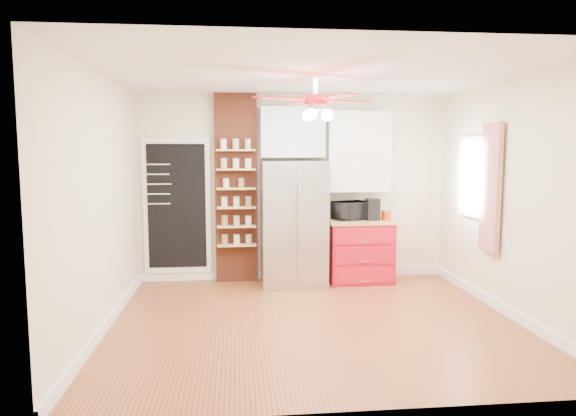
{
  "coord_description": "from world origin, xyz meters",
  "views": [
    {
      "loc": [
        -0.86,
        -5.49,
        1.9
      ],
      "look_at": [
        -0.2,
        0.9,
        1.17
      ],
      "focal_mm": 32.0,
      "sensor_mm": 36.0,
      "label": 1
    }
  ],
  "objects": [
    {
      "name": "pantry_jar_oats",
      "position": [
        -0.99,
        1.79,
        1.43
      ],
      "size": [
        0.1,
        0.1,
        0.12
      ],
      "primitive_type": "cylinder",
      "rotation": [
        0.0,
        0.0,
        -0.2
      ],
      "color": "beige",
      "rests_on": "brick_pillar"
    },
    {
      "name": "fridge",
      "position": [
        -0.05,
        1.63,
        0.88
      ],
      "size": [
        0.9,
        0.7,
        1.75
      ],
      "primitive_type": "cube",
      "color": "#A2A2A6",
      "rests_on": "floor"
    },
    {
      "name": "window",
      "position": [
        2.23,
        0.9,
        1.55
      ],
      "size": [
        0.04,
        0.75,
        1.05
      ],
      "primitive_type": "cube",
      "color": "white",
      "rests_on": "wall_right"
    },
    {
      "name": "toaster_oven",
      "position": [
        0.79,
        1.74,
        1.03
      ],
      "size": [
        0.55,
        0.46,
        0.26
      ],
      "primitive_type": "imported",
      "rotation": [
        0.0,
        0.0,
        0.32
      ],
      "color": "black",
      "rests_on": "red_cabinet"
    },
    {
      "name": "chalkboard",
      "position": [
        -1.7,
        1.96,
        1.1
      ],
      "size": [
        0.95,
        0.05,
        1.95
      ],
      "color": "white",
      "rests_on": "wall_back"
    },
    {
      "name": "upper_glass_cabinet",
      "position": [
        -0.05,
        1.82,
        2.15
      ],
      "size": [
        0.9,
        0.35,
        0.7
      ],
      "primitive_type": "cube",
      "color": "white",
      "rests_on": "wall_back"
    },
    {
      "name": "ceiling_fan",
      "position": [
        0.0,
        0.0,
        2.42
      ],
      "size": [
        1.4,
        1.4,
        0.44
      ],
      "color": "silver",
      "rests_on": "ceiling"
    },
    {
      "name": "ceiling",
      "position": [
        0.0,
        0.0,
        2.7
      ],
      "size": [
        4.5,
        4.5,
        0.0
      ],
      "primitive_type": "plane",
      "color": "white",
      "rests_on": "wall_back"
    },
    {
      "name": "upper_shelf_unit",
      "position": [
        0.92,
        1.85,
        1.88
      ],
      "size": [
        0.9,
        0.3,
        1.15
      ],
      "primitive_type": "cube",
      "color": "white",
      "rests_on": "wall_back"
    },
    {
      "name": "curtain",
      "position": [
        2.18,
        0.35,
        1.45
      ],
      "size": [
        0.06,
        0.4,
        1.55
      ],
      "primitive_type": "cube",
      "color": "red",
      "rests_on": "wall_right"
    },
    {
      "name": "red_cabinet",
      "position": [
        0.92,
        1.68,
        0.45
      ],
      "size": [
        0.94,
        0.64,
        0.9
      ],
      "color": "#B80D1F",
      "rests_on": "floor"
    },
    {
      "name": "canister_right",
      "position": [
        1.27,
        1.64,
        0.96
      ],
      "size": [
        0.11,
        0.11,
        0.13
      ],
      "primitive_type": "cylinder",
      "rotation": [
        0.0,
        0.0,
        0.06
      ],
      "color": "#B91C0A",
      "rests_on": "red_cabinet"
    },
    {
      "name": "pantry_jar_beans",
      "position": [
        -0.78,
        1.77,
        1.43
      ],
      "size": [
        0.11,
        0.11,
        0.12
      ],
      "primitive_type": "cylinder",
      "rotation": [
        0.0,
        0.0,
        -0.26
      ],
      "color": "olive",
      "rests_on": "brick_pillar"
    },
    {
      "name": "floor",
      "position": [
        0.0,
        0.0,
        0.0
      ],
      "size": [
        4.5,
        4.5,
        0.0
      ],
      "primitive_type": "plane",
      "color": "#9B5227",
      "rests_on": "ground"
    },
    {
      "name": "brick_pillar",
      "position": [
        -0.85,
        1.92,
        1.35
      ],
      "size": [
        0.6,
        0.16,
        2.7
      ],
      "primitive_type": "cube",
      "color": "brown",
      "rests_on": "floor"
    },
    {
      "name": "wall_front",
      "position": [
        0.0,
        -2.0,
        1.35
      ],
      "size": [
        4.5,
        0.02,
        2.7
      ],
      "primitive_type": "cube",
      "color": "beige",
      "rests_on": "floor"
    },
    {
      "name": "wall_back",
      "position": [
        0.0,
        2.0,
        1.35
      ],
      "size": [
        4.5,
        0.02,
        2.7
      ],
      "primitive_type": "cube",
      "color": "beige",
      "rests_on": "floor"
    },
    {
      "name": "wall_left",
      "position": [
        -2.25,
        0.0,
        1.35
      ],
      "size": [
        0.02,
        4.0,
        2.7
      ],
      "primitive_type": "cube",
      "color": "beige",
      "rests_on": "floor"
    },
    {
      "name": "canister_left",
      "position": [
        1.29,
        1.57,
        0.97
      ],
      "size": [
        0.12,
        0.12,
        0.13
      ],
      "primitive_type": "cylinder",
      "rotation": [
        0.0,
        0.0,
        0.11
      ],
      "color": "#C4380A",
      "rests_on": "red_cabinet"
    },
    {
      "name": "wall_right",
      "position": [
        2.25,
        0.0,
        1.35
      ],
      "size": [
        0.02,
        4.0,
        2.7
      ],
      "primitive_type": "cube",
      "color": "beige",
      "rests_on": "floor"
    },
    {
      "name": "coffee_maker",
      "position": [
        1.09,
        1.65,
        1.06
      ],
      "size": [
        0.19,
        0.21,
        0.31
      ],
      "primitive_type": "cube",
      "rotation": [
        0.0,
        0.0,
        0.04
      ],
      "color": "black",
      "rests_on": "red_cabinet"
    }
  ]
}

